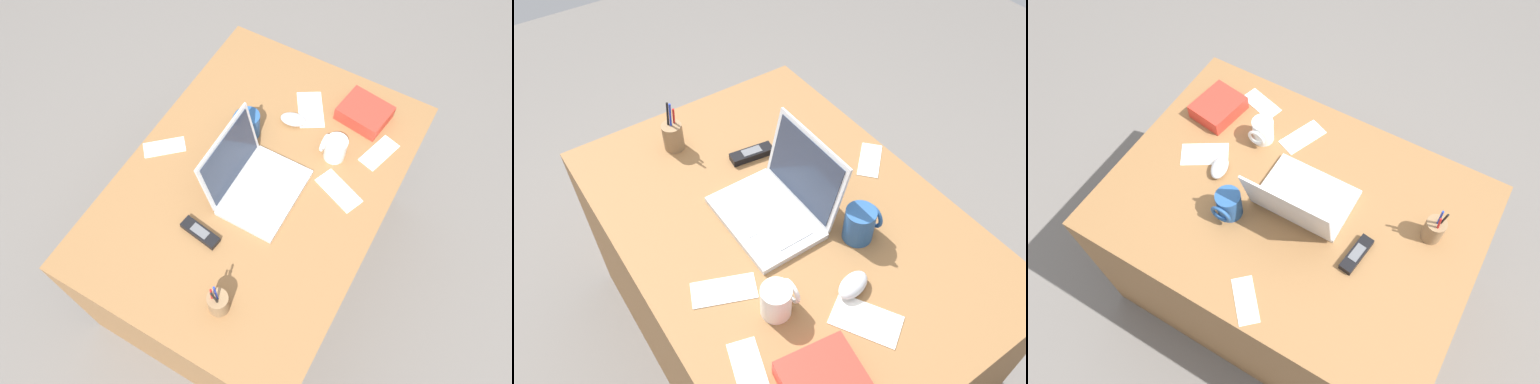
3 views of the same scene
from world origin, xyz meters
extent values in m
plane|color=slate|center=(0.00, 0.00, 0.00)|extent=(6.00, 6.00, 0.00)
cube|color=olive|center=(0.00, 0.00, 0.36)|extent=(1.27, 0.91, 0.72)
cube|color=silver|center=(-0.03, -0.05, 0.73)|extent=(0.32, 0.22, 0.02)
cube|color=silver|center=(-0.03, -0.03, 0.74)|extent=(0.26, 0.11, 0.00)
cube|color=silver|center=(-0.03, -0.12, 0.74)|extent=(0.09, 0.05, 0.00)
cube|color=silver|center=(-0.03, 0.09, 0.85)|extent=(0.31, 0.06, 0.22)
cube|color=#283347|center=(-0.03, 0.08, 0.85)|extent=(0.28, 0.05, 0.19)
ellipsoid|color=silver|center=(0.30, 0.01, 0.74)|extent=(0.08, 0.11, 0.04)
cylinder|color=white|center=(0.24, -0.19, 0.77)|extent=(0.08, 0.08, 0.10)
torus|color=white|center=(0.24, -0.15, 0.78)|extent=(0.07, 0.01, 0.07)
cylinder|color=#26518C|center=(0.17, 0.13, 0.78)|extent=(0.09, 0.09, 0.11)
torus|color=#26518C|center=(0.17, 0.18, 0.78)|extent=(0.08, 0.01, 0.08)
cube|color=black|center=(-0.27, 0.06, 0.74)|extent=(0.06, 0.15, 0.02)
cube|color=#595B60|center=(-0.27, 0.06, 0.75)|extent=(0.04, 0.07, 0.00)
cylinder|color=olive|center=(-0.45, -0.13, 0.77)|extent=(0.07, 0.07, 0.09)
cylinder|color=#1933B2|center=(-0.45, -0.12, 0.82)|extent=(0.01, 0.02, 0.16)
cylinder|color=black|center=(-0.46, -0.13, 0.82)|extent=(0.02, 0.03, 0.15)
cylinder|color=red|center=(-0.46, -0.11, 0.81)|extent=(0.02, 0.01, 0.13)
cube|color=red|center=(0.45, -0.22, 0.75)|extent=(0.17, 0.20, 0.06)
cube|color=white|center=(0.38, -0.02, 0.73)|extent=(0.20, 0.17, 0.00)
cube|color=white|center=(-0.04, 0.37, 0.73)|extent=(0.15, 0.16, 0.00)
cube|color=white|center=(0.11, -0.27, 0.73)|extent=(0.14, 0.19, 0.00)
cube|color=white|center=(0.33, -0.33, 0.73)|extent=(0.17, 0.11, 0.00)
camera|label=1|loc=(-0.78, -0.45, 2.29)|focal=35.44mm
camera|label=2|loc=(0.77, -0.57, 1.88)|focal=36.03mm
camera|label=3|loc=(-0.40, 0.74, 2.20)|focal=34.73mm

